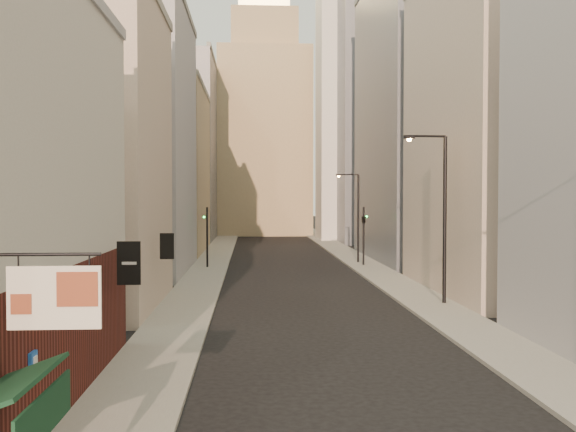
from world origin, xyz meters
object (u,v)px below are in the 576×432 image
object	(u,v)px
traffic_light_right	(364,222)
streetlamp_far	(356,213)
clock_tower	(264,121)
traffic_light_left	(207,227)
white_tower	(348,102)
streetlamp_mid	(441,209)

from	to	relation	value
traffic_light_right	streetlamp_far	bearing A→B (deg)	-62.14
clock_tower	traffic_light_left	world-z (taller)	clock_tower
clock_tower	white_tower	size ratio (longest dim) A/B	1.08
traffic_light_left	traffic_light_right	bearing A→B (deg)	-156.13
clock_tower	traffic_light_left	bearing A→B (deg)	-96.69
streetlamp_mid	traffic_light_right	xyz separation A→B (m)	(-0.76, 19.15, -1.50)
clock_tower	streetlamp_mid	world-z (taller)	clock_tower
streetlamp_far	traffic_light_right	distance (m)	2.33
clock_tower	streetlamp_far	distance (m)	47.48
streetlamp_far	traffic_light_left	size ratio (longest dim) A/B	1.56
streetlamp_mid	white_tower	bearing A→B (deg)	80.77
clock_tower	traffic_light_left	distance (m)	50.53
streetlamp_mid	streetlamp_far	xyz separation A→B (m)	(-1.05, 21.34, -0.76)
streetlamp_far	clock_tower	bearing A→B (deg)	98.57
white_tower	streetlamp_mid	size ratio (longest dim) A/B	4.54
clock_tower	traffic_light_right	size ratio (longest dim) A/B	8.98
streetlamp_mid	streetlamp_far	distance (m)	21.37
traffic_light_left	traffic_light_right	world-z (taller)	same
streetlamp_mid	traffic_light_left	distance (m)	22.92
traffic_light_left	streetlamp_far	bearing A→B (deg)	-146.38
streetlamp_far	traffic_light_right	world-z (taller)	streetlamp_far
white_tower	clock_tower	bearing A→B (deg)	128.16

